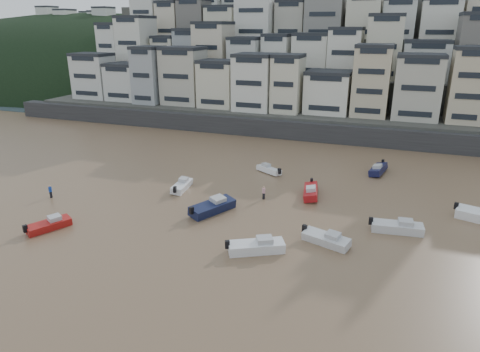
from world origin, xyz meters
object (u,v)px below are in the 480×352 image
at_px(boat_f, 182,185).
at_px(boat_j, 49,224).
at_px(boat_c, 212,205).
at_px(boat_d, 397,225).
at_px(boat_h, 269,169).
at_px(person_blue, 50,191).
at_px(boat_i, 378,169).
at_px(person_pink, 264,193).
at_px(boat_b, 326,238).
at_px(boat_e, 311,190).
at_px(boat_a, 256,244).

bearing_deg(boat_f, boat_j, 146.92).
relative_size(boat_c, boat_d, 1.12).
bearing_deg(boat_h, boat_d, 172.21).
bearing_deg(boat_j, boat_h, -6.65).
bearing_deg(boat_f, person_blue, 113.97).
height_order(boat_d, boat_i, boat_d).
height_order(boat_f, boat_i, boat_i).
xyz_separation_m(boat_i, person_pink, (-13.18, -15.55, 0.11)).
bearing_deg(boat_i, boat_d, 19.64).
relative_size(boat_b, boat_e, 0.93).
bearing_deg(boat_d, boat_h, 135.80).
distance_m(boat_b, person_pink, 13.29).
distance_m(boat_d, boat_i, 19.68).
relative_size(boat_a, boat_f, 1.17).
bearing_deg(boat_e, boat_h, -142.11).
relative_size(boat_i, person_pink, 3.20).
bearing_deg(boat_c, boat_h, 18.19).
height_order(boat_d, boat_e, boat_d).
height_order(boat_c, boat_d, boat_c).
height_order(boat_c, boat_i, boat_c).
distance_m(boat_d, person_blue, 42.45).
xyz_separation_m(boat_e, boat_j, (-24.87, -19.42, -0.10)).
bearing_deg(boat_a, boat_j, 159.24).
distance_m(boat_a, boat_b, 7.30).
xyz_separation_m(boat_a, boat_e, (2.14, 16.28, -0.04)).
bearing_deg(boat_d, boat_e, 140.04).
bearing_deg(boat_a, person_pink, 75.51).
xyz_separation_m(boat_h, person_pink, (2.31, -10.15, 0.24)).
relative_size(boat_c, boat_f, 1.27).
bearing_deg(boat_i, boat_c, -28.45).
relative_size(boat_h, boat_i, 0.83).
distance_m(boat_b, boat_d, 8.63).
xyz_separation_m(boat_f, boat_i, (24.58, 16.15, 0.06)).
height_order(boat_c, boat_j, boat_c).
bearing_deg(boat_f, person_pink, -93.16).
relative_size(boat_a, boat_d, 1.03).
bearing_deg(boat_d, boat_j, -167.73).
relative_size(boat_d, person_blue, 3.35).
bearing_deg(boat_b, person_blue, -162.12).
bearing_deg(boat_c, boat_e, -21.60).
distance_m(boat_a, boat_i, 30.41).
bearing_deg(boat_a, boat_b, 3.74).
relative_size(boat_h, person_pink, 2.66).
xyz_separation_m(boat_a, boat_h, (-5.63, 23.36, -0.19)).
bearing_deg(boat_h, boat_e, 167.05).
distance_m(boat_c, boat_j, 18.12).
distance_m(boat_a, boat_h, 24.03).
relative_size(boat_b, boat_f, 1.04).
bearing_deg(person_blue, boat_c, 7.84).
bearing_deg(boat_f, boat_c, -134.49).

